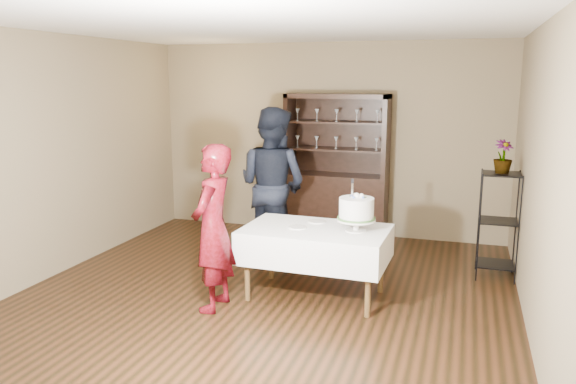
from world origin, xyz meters
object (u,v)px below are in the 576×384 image
(china_hutch, at_px, (336,191))
(man, at_px, (272,185))
(cake_table, at_px, (316,245))
(potted_plant, at_px, (503,157))
(cake, at_px, (356,210))
(plant_etagere, at_px, (498,221))
(woman, at_px, (213,228))

(china_hutch, xyz_separation_m, man, (-0.51, -1.23, 0.27))
(cake_table, bearing_deg, potted_plant, 33.38)
(cake_table, height_order, cake, cake)
(potted_plant, bearing_deg, cake, -140.12)
(cake_table, relative_size, man, 0.78)
(plant_etagere, distance_m, potted_plant, 0.72)
(woman, distance_m, cake, 1.41)
(cake, bearing_deg, potted_plant, 39.88)
(woman, bearing_deg, cake_table, 122.77)
(china_hutch, distance_m, woman, 2.87)
(china_hutch, height_order, plant_etagere, china_hutch)
(woman, distance_m, man, 1.59)
(woman, bearing_deg, china_hutch, 167.13)
(cake_table, distance_m, potted_plant, 2.29)
(plant_etagere, xyz_separation_m, man, (-2.59, -0.18, 0.29))
(man, height_order, cake, man)
(cake_table, bearing_deg, plant_etagere, 33.29)
(woman, relative_size, man, 0.86)
(china_hutch, xyz_separation_m, potted_plant, (2.08, -1.05, 0.70))
(china_hutch, bearing_deg, woman, -101.31)
(cake_table, relative_size, cake, 2.80)
(china_hutch, relative_size, cake_table, 1.36)
(china_hutch, xyz_separation_m, plant_etagere, (2.08, -1.05, -0.01))
(cake, xyz_separation_m, potted_plant, (1.38, 1.15, 0.44))
(plant_etagere, bearing_deg, woman, -146.37)
(china_hutch, bearing_deg, potted_plant, -26.79)
(china_hutch, height_order, potted_plant, china_hutch)
(man, bearing_deg, china_hutch, -97.21)
(china_hutch, distance_m, plant_etagere, 2.33)
(potted_plant, bearing_deg, plant_etagere, -49.61)
(woman, xyz_separation_m, man, (0.05, 1.58, 0.13))
(cake_table, xyz_separation_m, woman, (-0.86, -0.59, 0.25))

